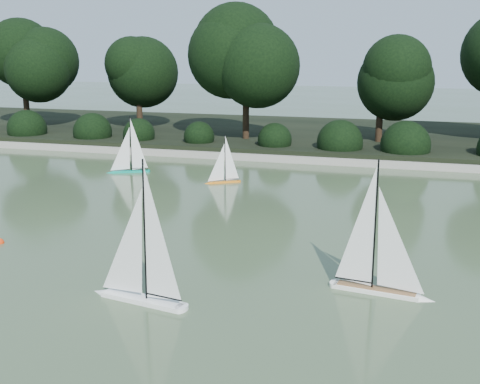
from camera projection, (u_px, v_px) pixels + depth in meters
The scene contains 9 objects.
ground at pixel (248, 294), 7.77m from camera, with size 80.00×80.00×0.00m, color #3B4D2E.
pond_coping at pixel (335, 161), 16.16m from camera, with size 40.00×0.35×0.18m, color gray.
far_bank at pixel (350, 137), 19.88m from camera, with size 40.00×8.00×0.30m, color black.
tree_line at pixel (391, 62), 17.50m from camera, with size 26.31×3.93×4.39m.
shrub_hedge at pixel (339, 143), 16.92m from camera, with size 29.10×1.10×1.10m.
sailboat_white_a at pixel (135, 278), 7.52m from camera, with size 1.42×0.47×1.94m.
sailboat_white_b at pixel (385, 273), 7.73m from camera, with size 1.38×0.40×1.88m.
sailboat_orange at pixel (221, 175), 13.99m from camera, with size 0.82×0.56×1.21m.
sailboat_teal at pixel (127, 163), 15.12m from camera, with size 1.05×0.61×1.51m.
Camera 1 is at (1.87, -6.99, 3.15)m, focal length 45.00 mm.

